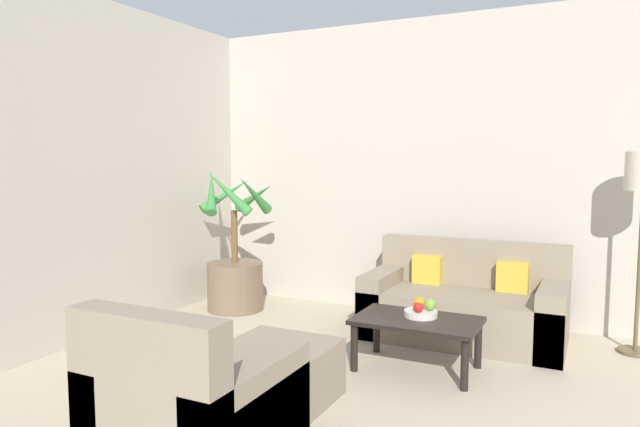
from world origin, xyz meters
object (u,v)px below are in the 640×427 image
at_px(coffee_table, 417,326).
at_px(apple_green, 430,305).
at_px(potted_palm, 235,269).
at_px(sofa_loveseat, 464,306).
at_px(fruit_bowl, 421,314).
at_px(apple_red, 418,307).
at_px(armchair, 194,410).
at_px(ottoman, 280,372).
at_px(orange_fruit, 419,303).

xyz_separation_m(coffee_table, apple_green, (0.06, 0.09, 0.13)).
height_order(potted_palm, sofa_loveseat, potted_palm).
bearing_deg(apple_green, fruit_bowl, -149.39).
height_order(fruit_bowl, apple_red, apple_red).
bearing_deg(potted_palm, armchair, -59.23).
bearing_deg(ottoman, fruit_bowl, 56.33).
height_order(coffee_table, apple_green, apple_green).
bearing_deg(armchair, ottoman, 90.47).
distance_m(potted_palm, sofa_loveseat, 2.15).
bearing_deg(apple_red, coffee_table, -166.97).
bearing_deg(orange_fruit, ottoman, -120.79).
height_order(apple_red, apple_green, apple_green).
relative_size(sofa_loveseat, apple_red, 22.47).
bearing_deg(potted_palm, apple_green, -17.65).
relative_size(orange_fruit, ottoman, 0.13).
relative_size(apple_green, ottoman, 0.13).
bearing_deg(potted_palm, apple_red, -20.29).
xyz_separation_m(potted_palm, ottoman, (1.42, -1.59, -0.22)).
xyz_separation_m(sofa_loveseat, orange_fruit, (-0.16, -0.73, 0.18)).
height_order(potted_palm, coffee_table, potted_palm).
relative_size(apple_green, armchair, 0.10).
xyz_separation_m(fruit_bowl, armchair, (-0.59, -1.71, -0.11)).
height_order(apple_red, orange_fruit, orange_fruit).
height_order(orange_fruit, armchair, armchair).
distance_m(fruit_bowl, ottoman, 1.09).
bearing_deg(armchair, apple_red, 70.43).
bearing_deg(ottoman, orange_fruit, 59.21).
distance_m(apple_red, ottoman, 1.06).
bearing_deg(sofa_loveseat, coffee_table, -99.31).
xyz_separation_m(fruit_bowl, ottoman, (-0.60, -0.89, -0.21)).
bearing_deg(fruit_bowl, orange_fruit, 116.33).
bearing_deg(armchair, sofa_loveseat, 73.94).
relative_size(sofa_loveseat, fruit_bowl, 6.75).
height_order(sofa_loveseat, fruit_bowl, sofa_loveseat).
bearing_deg(orange_fruit, sofa_loveseat, 77.81).
bearing_deg(fruit_bowl, apple_green, 30.61).
distance_m(fruit_bowl, orange_fruit, 0.09).
bearing_deg(apple_red, apple_green, 56.20).
distance_m(apple_green, ottoman, 1.16).
bearing_deg(ottoman, apple_red, 54.77).
bearing_deg(fruit_bowl, apple_red, -91.34).
bearing_deg(potted_palm, sofa_loveseat, 2.61).
bearing_deg(orange_fruit, apple_green, -16.11).
xyz_separation_m(orange_fruit, ottoman, (-0.57, -0.95, -0.27)).
bearing_deg(ottoman, coffee_table, 55.05).
distance_m(potted_palm, armchair, 2.79).
height_order(apple_green, ottoman, apple_green).
bearing_deg(fruit_bowl, ottoman, -123.67).
height_order(apple_green, armchair, armchair).
relative_size(sofa_loveseat, apple_green, 19.07).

